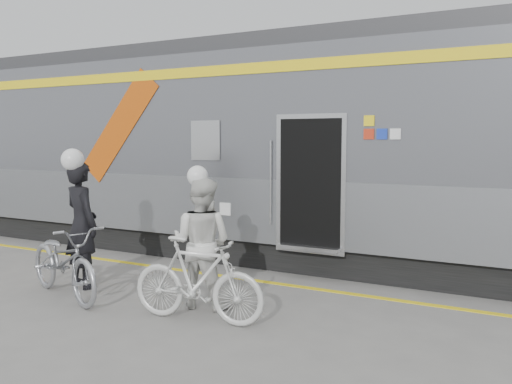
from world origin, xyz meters
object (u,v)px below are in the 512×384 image
Objects in this scene: bicycle_right at (197,280)px; man at (82,224)px; woman at (202,243)px; bicycle_left at (64,261)px.

man is at bearing 71.38° from bicycle_right.
man is 1.09× the size of bicycle_right.
bicycle_right is at bearing 111.65° from woman.
man is 0.73m from bicycle_left.
man reaches higher than bicycle_left.
bicycle_right is (2.48, -0.51, -0.44)m from man.
man is 2.57m from bicycle_right.
bicycle_left is 1.15× the size of bicycle_right.
bicycle_left is 2.09m from woman.
bicycle_right is (0.30, -0.55, -0.35)m from woman.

